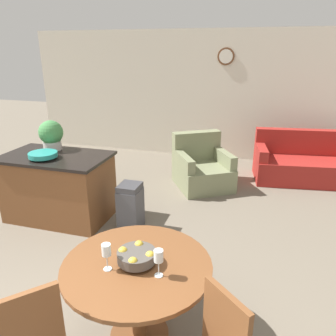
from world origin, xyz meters
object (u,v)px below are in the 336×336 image
Objects in this scene: wine_glass_left at (106,251)px; teal_bowl at (43,155)px; wine_glass_right at (159,257)px; kitchen_island at (59,187)px; fruit_bowl at (137,256)px; trash_bin at (130,207)px; potted_plant at (51,135)px; armchair at (202,169)px; couch at (305,164)px; dining_table at (138,281)px.

wine_glass_left is 2.38m from teal_bowl.
kitchen_island is (-2.06, 1.76, -0.43)m from wine_glass_right.
fruit_bowl is 1.87m from trash_bin.
wine_glass_left is 0.58× the size of teal_bowl.
potted_plant is 2.57m from armchair.
wine_glass_left is at bearing -121.13° from couch.
wine_glass_right is at bearing -40.55° from kitchen_island.
teal_bowl reaches higher than trash_bin.
wine_glass_left is (-0.19, -0.13, 0.09)m from fruit_bowl.
wine_glass_right is 2.06m from trash_bin.
potted_plant is at bearing 168.52° from trash_bin.
teal_bowl is at bearing -112.33° from kitchen_island.
wine_glass_left is at bearing -72.27° from trash_bin.
dining_table is at bearing -38.29° from teal_bowl.
armchair reaches higher than dining_table.
armchair is (1.79, 1.88, -0.68)m from teal_bowl.
wine_glass_right is 0.15× the size of kitchen_island.
teal_bowl is at bearing -72.35° from potted_plant.
kitchen_island is at bearing 137.92° from fruit_bowl.
teal_bowl is 2.69m from armchair.
couch is at bearing 68.49° from fruit_bowl.
trash_bin is (1.29, -0.26, -0.84)m from potted_plant.
kitchen_island is 2.26× the size of trash_bin.
fruit_bowl reaches higher than trash_bin.
kitchen_island is at bearing 137.93° from dining_table.
potted_plant is (-0.19, 0.23, 0.69)m from kitchen_island.
armchair is (-0.12, 3.40, -0.27)m from dining_table.
trash_bin is (-0.96, 1.73, -0.58)m from wine_glass_right.
armchair reaches higher than couch.
wine_glass_left is 1.00× the size of wine_glass_right.
dining_table is 0.62× the size of couch.
teal_bowl reaches higher than fruit_bowl.
fruit_bowl is 0.47× the size of trash_bin.
wine_glass_right is 2.66m from teal_bowl.
dining_table is 5.38× the size of wine_glass_right.
potted_plant is at bearing 138.41° from wine_glass_right.
wine_glass_right is 0.58× the size of teal_bowl.
potted_plant is (-1.85, 2.03, 0.26)m from wine_glass_left.
couch is at bearing 36.92° from teal_bowl.
potted_plant reaches higher than fruit_bowl.
dining_table is at bearing -42.07° from kitchen_island.
couch is at bearing 46.68° from trash_bin.
wine_glass_right is (0.39, 0.04, 0.00)m from wine_glass_left.
couch is (1.84, 4.32, -0.60)m from wine_glass_left.
potted_plant reaches higher than armchair.
teal_bowl is 0.58× the size of trash_bin.
trash_bin is 1.86m from armchair.
couch is (1.45, 4.28, -0.60)m from wine_glass_right.
fruit_bowl reaches higher than dining_table.
dining_table is 0.40m from wine_glass_left.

